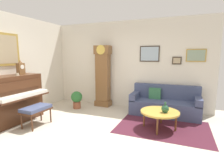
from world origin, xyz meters
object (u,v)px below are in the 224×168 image
Objects in this scene: mantel_clock at (21,68)px; potted_plant at (77,99)px; grandfather_clock at (103,78)px; couch at (164,104)px; coffee_table at (160,112)px; teacup at (17,75)px; piano_bench at (36,109)px; green_jug at (165,109)px; piano at (13,99)px.

potted_plant is at bearing 57.42° from mantel_clock.
grandfather_clock is 1.07× the size of couch.
coffee_table is 3.61m from teacup.
couch is (2.03, -0.15, -0.65)m from grandfather_clock.
piano_bench is at bearing -93.81° from potted_plant.
couch is 1.19m from green_jug.
teacup is 0.21× the size of potted_plant.
piano_bench is 0.37× the size of couch.
couch is 4.08m from mantel_clock.
green_jug is at bearing 9.24° from mantel_clock.
piano is 2.57× the size of potted_plant.
teacup is 1.91m from potted_plant.
teacup is (-1.37, -2.13, 0.26)m from grandfather_clock.
piano is 0.82m from mantel_clock.
mantel_clock is at bearing 158.99° from piano_bench.
coffee_table is (2.03, -1.26, -0.57)m from grandfather_clock.
piano is 4.10m from couch.
mantel_clock reaches higher than coffee_table.
grandfather_clock is 2.46m from coffee_table.
mantel_clock is at bearing -122.58° from potted_plant.
piano is 3.75m from green_jug.
green_jug is at bearing 12.92° from teacup.
piano is at bearing -123.83° from grandfather_clock.
mantel_clock is 1.58× the size of green_jug.
piano reaches higher than potted_plant.
green_jug is (2.15, -1.32, -0.45)m from grandfather_clock.
green_jug is (2.91, 0.87, 0.11)m from piano_bench.
mantel_clock is (-0.73, 0.28, 0.96)m from piano_bench.
teacup is at bearing 174.06° from piano_bench.
grandfather_clock reaches higher than teacup.
green_jug reaches higher than potted_plant.
teacup is at bearing -115.25° from potted_plant.
coffee_table is 1.57× the size of potted_plant.
mantel_clock reaches higher than potted_plant.
couch is at bearing 36.19° from piano_bench.
green_jug is (3.64, 0.59, -0.86)m from mantel_clock.
couch reaches higher than piano_bench.
green_jug is at bearing -31.59° from grandfather_clock.
grandfather_clock is (1.49, 2.23, 0.36)m from piano.
piano is 3.79× the size of mantel_clock.
mantel_clock reaches higher than green_jug.
piano is 12.41× the size of teacup.
coffee_table is at bearing 15.29° from piano.
green_jug is (0.12, -0.06, 0.12)m from coffee_table.
mantel_clock is (0.00, 0.31, 0.76)m from piano.
mantel_clock reaches higher than piano_bench.
piano is 2.70m from grandfather_clock.
mantel_clock is (-1.49, -1.92, 0.41)m from grandfather_clock.
piano is 0.63m from teacup.
potted_plant is at bearing -137.06° from grandfather_clock.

